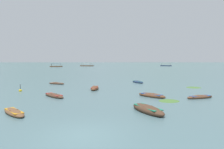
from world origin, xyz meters
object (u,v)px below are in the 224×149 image
(rowboat_4, at_px, (138,82))
(mooring_buoy, at_px, (20,90))
(ferry_1, at_px, (166,66))
(rowboat_3, at_px, (95,88))
(rowboat_2, at_px, (14,112))
(rowboat_5, at_px, (148,109))
(rowboat_7, at_px, (56,83))
(rowboat_9, at_px, (200,97))
(rowboat_8, at_px, (152,95))
(rowboat_0, at_px, (54,95))
(ferry_2, at_px, (87,66))
(ferry_0, at_px, (56,66))

(rowboat_4, height_order, mooring_buoy, mooring_buoy)
(rowboat_4, relative_size, ferry_1, 0.34)
(rowboat_3, bearing_deg, rowboat_2, -109.06)
(rowboat_5, distance_m, rowboat_7, 22.04)
(rowboat_7, xyz_separation_m, rowboat_9, (19.02, -12.19, -0.00))
(rowboat_8, xyz_separation_m, mooring_buoy, (-16.26, 3.51, -0.06))
(rowboat_2, relative_size, rowboat_5, 0.79)
(rowboat_3, xyz_separation_m, ferry_1, (43.69, 139.38, 0.26))
(rowboat_2, distance_m, rowboat_5, 9.87)
(rowboat_9, bearing_deg, rowboat_4, 108.72)
(rowboat_4, xyz_separation_m, rowboat_7, (-14.02, -2.56, -0.02))
(rowboat_5, bearing_deg, rowboat_0, 146.17)
(ferry_2, xyz_separation_m, mooring_buoy, (13.31, -137.14, -0.35))
(rowboat_0, distance_m, rowboat_8, 10.62)
(rowboat_4, height_order, rowboat_9, rowboat_4)
(rowboat_8, relative_size, rowboat_9, 0.96)
(rowboat_0, distance_m, ferry_2, 142.20)
(rowboat_3, bearing_deg, rowboat_5, -65.23)
(rowboat_3, relative_size, ferry_0, 0.33)
(rowboat_5, distance_m, mooring_buoy, 17.89)
(rowboat_3, xyz_separation_m, ferry_2, (-22.72, 135.30, 0.26))
(rowboat_2, distance_m, rowboat_7, 19.10)
(rowboat_0, height_order, rowboat_5, rowboat_5)
(rowboat_5, height_order, rowboat_7, rowboat_5)
(rowboat_2, bearing_deg, ferry_1, 72.46)
(rowboat_4, relative_size, mooring_buoy, 3.25)
(rowboat_5, xyz_separation_m, mooring_buoy, (-14.86, 9.97, -0.11))
(ferry_0, bearing_deg, ferry_1, 17.67)
(rowboat_0, relative_size, rowboat_3, 1.07)
(rowboat_7, bearing_deg, rowboat_9, -32.65)
(rowboat_0, bearing_deg, rowboat_9, -1.28)
(rowboat_4, xyz_separation_m, rowboat_8, (0.09, -14.11, 0.01))
(rowboat_2, relative_size, ferry_0, 0.33)
(rowboat_5, height_order, rowboat_9, rowboat_5)
(rowboat_5, bearing_deg, rowboat_9, 42.69)
(rowboat_5, bearing_deg, rowboat_2, -174.92)
(rowboat_0, xyz_separation_m, rowboat_2, (-0.62, -7.04, -0.01))
(rowboat_2, xyz_separation_m, rowboat_3, (4.38, 12.68, 0.05))
(ferry_0, height_order, ferry_2, same)
(ferry_1, xyz_separation_m, ferry_2, (-66.41, -4.08, -0.00))
(mooring_buoy, bearing_deg, rowboat_4, 33.25)
(rowboat_3, height_order, ferry_1, ferry_1)
(rowboat_0, height_order, rowboat_2, rowboat_0)
(ferry_2, height_order, mooring_buoy, ferry_2)
(rowboat_9, height_order, mooring_buoy, mooring_buoy)
(rowboat_2, relative_size, rowboat_4, 0.90)
(rowboat_4, xyz_separation_m, ferry_0, (-47.95, 103.58, 0.30))
(rowboat_5, distance_m, ferry_2, 149.78)
(rowboat_7, relative_size, rowboat_9, 0.99)
(ferry_0, relative_size, ferry_1, 0.95)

